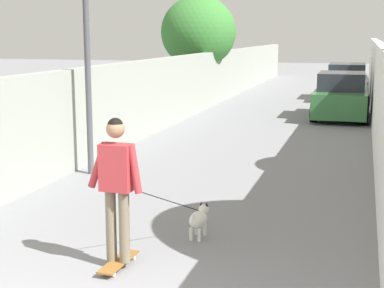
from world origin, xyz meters
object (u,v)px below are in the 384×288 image
at_px(tree_left_mid, 198,32).
at_px(dog, 199,218).
at_px(car_far, 347,83).
at_px(lamp_post, 86,22).
at_px(person_skateboarder, 117,178).
at_px(car_near, 341,97).
at_px(skateboard, 119,262).

height_order(tree_left_mid, dog, tree_left_mid).
bearing_deg(car_far, lamp_post, 163.89).
bearing_deg(person_skateboarder, car_near, -8.37).
relative_size(lamp_post, skateboard, 5.53).
height_order(lamp_post, car_near, lamp_post).
xyz_separation_m(person_skateboarder, dog, (1.32, -0.65, -0.85)).
height_order(lamp_post, dog, lamp_post).
bearing_deg(tree_left_mid, person_skateboarder, -167.56).
relative_size(tree_left_mid, skateboard, 5.34).
relative_size(skateboard, person_skateboarder, 0.46).
distance_m(car_near, car_far, 6.11).
relative_size(skateboard, car_far, 0.19).
relative_size(lamp_post, car_near, 1.17).
distance_m(tree_left_mid, skateboard, 17.56).
bearing_deg(car_near, person_skateboarder, 171.63).
height_order(person_skateboarder, car_near, person_skateboarder).
height_order(tree_left_mid, person_skateboarder, tree_left_mid).
height_order(person_skateboarder, dog, person_skateboarder).
xyz_separation_m(skateboard, person_skateboarder, (-0.00, -0.00, 1.06)).
xyz_separation_m(lamp_post, dog, (-3.05, -3.14, -2.77)).
xyz_separation_m(tree_left_mid, dog, (-15.61, -4.38, -2.60)).
distance_m(lamp_post, car_far, 16.60).
distance_m(lamp_post, car_near, 10.95).
bearing_deg(dog, person_skateboarder, 153.98).
height_order(person_skateboarder, car_far, person_skateboarder).
bearing_deg(skateboard, lamp_post, 29.67).
distance_m(tree_left_mid, person_skateboarder, 17.43).
relative_size(person_skateboarder, dog, 1.08).
xyz_separation_m(tree_left_mid, lamp_post, (-12.55, -1.24, 0.17)).
relative_size(skateboard, car_near, 0.21).
bearing_deg(dog, lamp_post, 45.80).
bearing_deg(car_near, lamp_post, 154.78).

